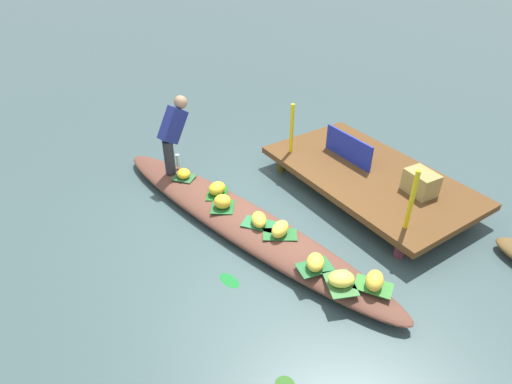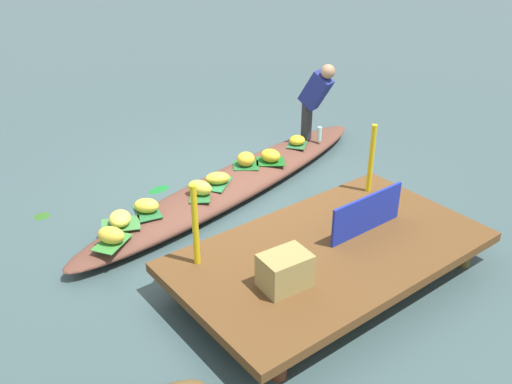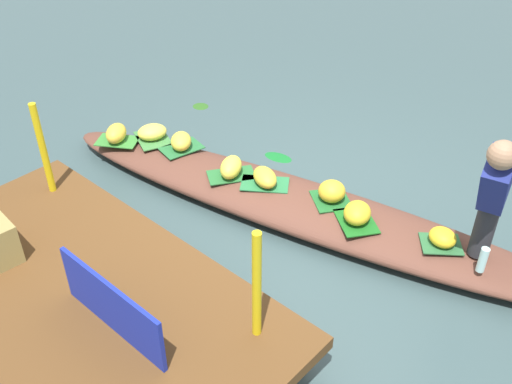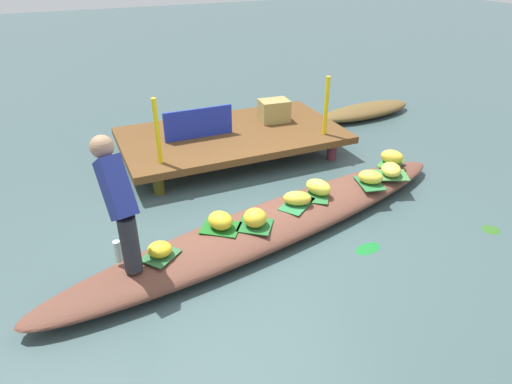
{
  "view_description": "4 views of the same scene",
  "coord_description": "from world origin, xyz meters",
  "px_view_note": "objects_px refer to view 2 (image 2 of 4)",
  "views": [
    {
      "loc": [
        4.14,
        -2.51,
        3.86
      ],
      "look_at": [
        -0.07,
        0.31,
        0.45
      ],
      "focal_mm": 30.78,
      "sensor_mm": 36.0,
      "label": 1
    },
    {
      "loc": [
        3.84,
        5.39,
        3.53
      ],
      "look_at": [
        0.16,
        0.64,
        0.31
      ],
      "focal_mm": 39.62,
      "sensor_mm": 36.0,
      "label": 2
    },
    {
      "loc": [
        -2.57,
        3.43,
        3.33
      ],
      "look_at": [
        -0.01,
        0.58,
        0.59
      ],
      "focal_mm": 41.05,
      "sensor_mm": 36.0,
      "label": 3
    },
    {
      "loc": [
        -1.82,
        -3.68,
        2.82
      ],
      "look_at": [
        -0.01,
        0.43,
        0.31
      ],
      "focal_mm": 31.55,
      "sensor_mm": 36.0,
      "label": 4
    }
  ],
  "objects_px": {
    "banana_bunch_6": "(297,140)",
    "vendor_person": "(315,97)",
    "banana_bunch_4": "(270,156)",
    "banana_bunch_7": "(246,159)",
    "market_banner": "(367,214)",
    "banana_bunch_1": "(218,178)",
    "water_bottle": "(319,134)",
    "vendor_boat": "(236,183)",
    "banana_bunch_0": "(146,206)",
    "banana_bunch_3": "(120,218)",
    "banana_bunch_2": "(111,235)",
    "banana_bunch_5": "(200,188)",
    "produce_crate": "(285,271)"
  },
  "relations": [
    {
      "from": "vendor_boat",
      "to": "banana_bunch_4",
      "type": "height_order",
      "value": "banana_bunch_4"
    },
    {
      "from": "water_bottle",
      "to": "market_banner",
      "type": "distance_m",
      "value": 2.72
    },
    {
      "from": "banana_bunch_4",
      "to": "produce_crate",
      "type": "relative_size",
      "value": 0.63
    },
    {
      "from": "banana_bunch_3",
      "to": "banana_bunch_1",
      "type": "bearing_deg",
      "value": -173.68
    },
    {
      "from": "banana_bunch_7",
      "to": "water_bottle",
      "type": "height_order",
      "value": "water_bottle"
    },
    {
      "from": "vendor_boat",
      "to": "market_banner",
      "type": "xyz_separation_m",
      "value": [
        -0.15,
        2.12,
        0.45
      ]
    },
    {
      "from": "vendor_person",
      "to": "market_banner",
      "type": "xyz_separation_m",
      "value": [
        1.41,
        2.32,
        -0.35
      ]
    },
    {
      "from": "banana_bunch_1",
      "to": "vendor_person",
      "type": "height_order",
      "value": "vendor_person"
    },
    {
      "from": "banana_bunch_0",
      "to": "banana_bunch_1",
      "type": "distance_m",
      "value": 1.05
    },
    {
      "from": "vendor_boat",
      "to": "vendor_person",
      "type": "bearing_deg",
      "value": 175.45
    },
    {
      "from": "banana_bunch_4",
      "to": "banana_bunch_7",
      "type": "bearing_deg",
      "value": -17.21
    },
    {
      "from": "banana_bunch_5",
      "to": "banana_bunch_7",
      "type": "relative_size",
      "value": 1.3
    },
    {
      "from": "banana_bunch_2",
      "to": "banana_bunch_7",
      "type": "height_order",
      "value": "banana_bunch_7"
    },
    {
      "from": "banana_bunch_2",
      "to": "banana_bunch_4",
      "type": "relative_size",
      "value": 1.08
    },
    {
      "from": "banana_bunch_3",
      "to": "market_banner",
      "type": "bearing_deg",
      "value": 135.29
    },
    {
      "from": "banana_bunch_0",
      "to": "banana_bunch_5",
      "type": "height_order",
      "value": "banana_bunch_5"
    },
    {
      "from": "banana_bunch_4",
      "to": "banana_bunch_2",
      "type": "bearing_deg",
      "value": 11.72
    },
    {
      "from": "banana_bunch_5",
      "to": "market_banner",
      "type": "xyz_separation_m",
      "value": [
        -0.82,
        1.93,
        0.24
      ]
    },
    {
      "from": "vendor_boat",
      "to": "banana_bunch_0",
      "type": "relative_size",
      "value": 17.96
    },
    {
      "from": "banana_bunch_6",
      "to": "vendor_person",
      "type": "relative_size",
      "value": 0.19
    },
    {
      "from": "vendor_person",
      "to": "produce_crate",
      "type": "height_order",
      "value": "vendor_person"
    },
    {
      "from": "banana_bunch_6",
      "to": "vendor_person",
      "type": "height_order",
      "value": "vendor_person"
    },
    {
      "from": "vendor_boat",
      "to": "banana_bunch_6",
      "type": "relative_size",
      "value": 22.78
    },
    {
      "from": "banana_bunch_1",
      "to": "banana_bunch_6",
      "type": "relative_size",
      "value": 1.37
    },
    {
      "from": "banana_bunch_3",
      "to": "banana_bunch_5",
      "type": "height_order",
      "value": "banana_bunch_5"
    },
    {
      "from": "banana_bunch_6",
      "to": "banana_bunch_2",
      "type": "bearing_deg",
      "value": 12.92
    },
    {
      "from": "banana_bunch_4",
      "to": "banana_bunch_6",
      "type": "distance_m",
      "value": 0.71
    },
    {
      "from": "market_banner",
      "to": "water_bottle",
      "type": "bearing_deg",
      "value": -123.46
    },
    {
      "from": "vendor_person",
      "to": "banana_bunch_2",
      "type": "bearing_deg",
      "value": 11.54
    },
    {
      "from": "vendor_boat",
      "to": "vendor_person",
      "type": "xyz_separation_m",
      "value": [
        -1.56,
        -0.21,
        0.8
      ]
    },
    {
      "from": "vendor_boat",
      "to": "market_banner",
      "type": "bearing_deg",
      "value": 81.93
    },
    {
      "from": "banana_bunch_0",
      "to": "vendor_person",
      "type": "height_order",
      "value": "vendor_person"
    },
    {
      "from": "banana_bunch_4",
      "to": "banana_bunch_5",
      "type": "distance_m",
      "value": 1.29
    },
    {
      "from": "water_bottle",
      "to": "banana_bunch_6",
      "type": "bearing_deg",
      "value": -12.26
    },
    {
      "from": "vendor_person",
      "to": "water_bottle",
      "type": "distance_m",
      "value": 0.58
    },
    {
      "from": "banana_bunch_4",
      "to": "water_bottle",
      "type": "distance_m",
      "value": 1.05
    },
    {
      "from": "banana_bunch_1",
      "to": "produce_crate",
      "type": "relative_size",
      "value": 0.71
    },
    {
      "from": "banana_bunch_1",
      "to": "banana_bunch_2",
      "type": "height_order",
      "value": "banana_bunch_2"
    },
    {
      "from": "banana_bunch_6",
      "to": "market_banner",
      "type": "relative_size",
      "value": 0.23
    },
    {
      "from": "vendor_person",
      "to": "water_bottle",
      "type": "height_order",
      "value": "vendor_person"
    },
    {
      "from": "banana_bunch_1",
      "to": "vendor_person",
      "type": "relative_size",
      "value": 0.26
    },
    {
      "from": "banana_bunch_2",
      "to": "banana_bunch_3",
      "type": "relative_size",
      "value": 0.99
    },
    {
      "from": "banana_bunch_1",
      "to": "banana_bunch_2",
      "type": "relative_size",
      "value": 1.05
    },
    {
      "from": "banana_bunch_1",
      "to": "water_bottle",
      "type": "height_order",
      "value": "water_bottle"
    },
    {
      "from": "banana_bunch_0",
      "to": "banana_bunch_7",
      "type": "bearing_deg",
      "value": -169.92
    },
    {
      "from": "banana_bunch_1",
      "to": "banana_bunch_2",
      "type": "bearing_deg",
      "value": 14.8
    },
    {
      "from": "vendor_person",
      "to": "produce_crate",
      "type": "relative_size",
      "value": 2.69
    },
    {
      "from": "banana_bunch_0",
      "to": "banana_bunch_7",
      "type": "distance_m",
      "value": 1.67
    },
    {
      "from": "banana_bunch_5",
      "to": "banana_bunch_7",
      "type": "distance_m",
      "value": 0.98
    },
    {
      "from": "banana_bunch_7",
      "to": "water_bottle",
      "type": "relative_size",
      "value": 1.12
    }
  ]
}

